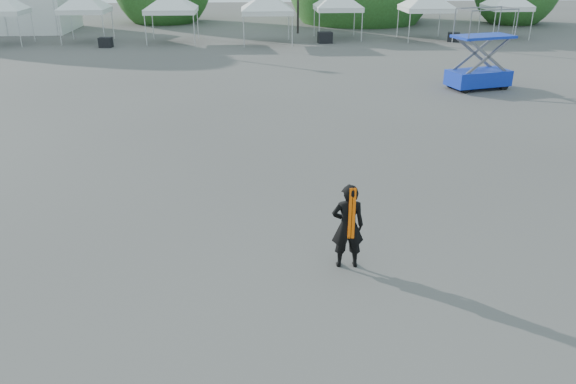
{
  "coord_description": "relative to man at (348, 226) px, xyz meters",
  "views": [
    {
      "loc": [
        -0.87,
        -11.76,
        5.84
      ],
      "look_at": [
        -0.12,
        -1.29,
        1.3
      ],
      "focal_mm": 35.0,
      "sensor_mm": 36.0,
      "label": 1
    }
  ],
  "objects": [
    {
      "name": "crate_west",
      "position": [
        -11.02,
        28.34,
        -0.57
      ],
      "size": [
        0.86,
        0.69,
        0.63
      ],
      "primitive_type": "cube",
      "rotation": [
        0.0,
        0.0,
        -0.09
      ],
      "color": "black",
      "rests_on": "ground"
    },
    {
      "name": "crate_mid",
      "position": [
        3.43,
        29.14,
        -0.52
      ],
      "size": [
        0.99,
        0.8,
        0.73
      ],
      "primitive_type": "cube",
      "rotation": [
        0.0,
        0.0,
        0.08
      ],
      "color": "black",
      "rests_on": "ground"
    },
    {
      "name": "ground",
      "position": [
        -0.99,
        2.09,
        -0.88
      ],
      "size": [
        120.0,
        120.0,
        0.0
      ],
      "primitive_type": "plane",
      "color": "#474442",
      "rests_on": "ground"
    },
    {
      "name": "crate_east",
      "position": [
        12.36,
        29.13,
        -0.57
      ],
      "size": [
        0.95,
        0.84,
        0.62
      ],
      "primitive_type": "cube",
      "rotation": [
        0.0,
        0.0,
        -0.33
      ],
      "color": "black",
      "rests_on": "ground"
    },
    {
      "name": "man",
      "position": [
        0.0,
        0.0,
        0.0
      ],
      "size": [
        0.66,
        0.44,
        1.76
      ],
      "rotation": [
        0.0,
        0.0,
        3.11
      ],
      "color": "black",
      "rests_on": "ground"
    },
    {
      "name": "scissor_lift",
      "position": [
        8.55,
        15.05,
        0.89
      ],
      "size": [
        2.98,
        2.02,
        3.52
      ],
      "rotation": [
        0.0,
        0.0,
        0.26
      ],
      "color": "#0D3EAF",
      "rests_on": "ground"
    }
  ]
}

